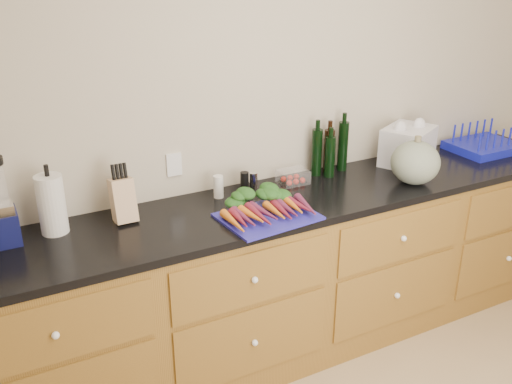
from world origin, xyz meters
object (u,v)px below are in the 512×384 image
squash (415,163)px  paper_towel (52,205)px  dish_rack (484,144)px  carrots (264,208)px  knife_block (123,200)px  tomato_box (293,177)px  cutting_board (268,217)px

squash → paper_towel: size_ratio=0.97×
dish_rack → squash: bearing=-164.4°
carrots → paper_towel: paper_towel is taller
knife_block → squash: bearing=-10.2°
squash → dish_rack: bearing=15.6°
carrots → dish_rack: bearing=6.5°
carrots → tomato_box: bearing=40.3°
squash → dish_rack: (0.79, 0.22, -0.08)m
cutting_board → knife_block: (-0.62, 0.30, 0.10)m
carrots → knife_block: knife_block is taller
cutting_board → carrots: 0.05m
cutting_board → squash: 0.95m
knife_block → dish_rack: size_ratio=0.50×
cutting_board → tomato_box: (0.34, 0.33, 0.03)m
knife_block → tomato_box: 0.97m
paper_towel → tomato_box: size_ratio=1.76×
carrots → knife_block: bearing=157.5°
carrots → tomato_box: (0.34, 0.29, 0.00)m
carrots → dish_rack: size_ratio=1.01×
cutting_board → dish_rack: bearing=7.9°
squash → knife_block: 1.59m
carrots → tomato_box: 0.45m
squash → knife_block: (-1.56, 0.28, -0.02)m
cutting_board → tomato_box: tomato_box is taller
knife_block → tomato_box: bearing=1.8°
cutting_board → paper_towel: (-0.94, 0.32, 0.13)m
carrots → paper_towel: (-0.94, 0.28, 0.10)m
squash → carrots: bearing=178.6°
cutting_board → squash: squash is taller
paper_towel → carrots: bearing=-16.4°
carrots → knife_block: (-0.62, 0.26, 0.07)m
cutting_board → dish_rack: 1.75m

